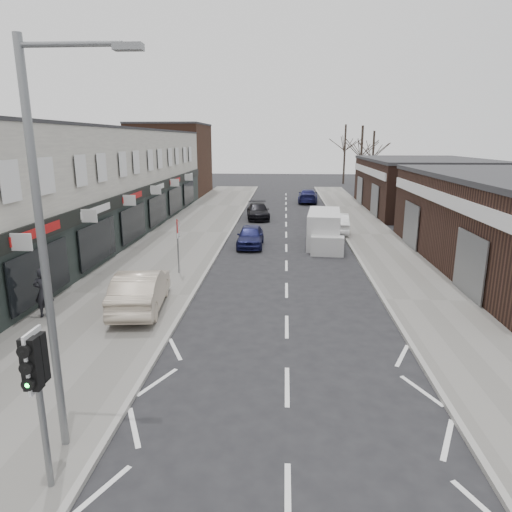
% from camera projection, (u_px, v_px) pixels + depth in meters
% --- Properties ---
extents(ground, '(160.00, 160.00, 0.00)m').
position_uv_depth(ground, '(287.00, 433.00, 10.18)').
color(ground, black).
rests_on(ground, ground).
extents(pavement_left, '(5.50, 64.00, 0.12)m').
position_uv_depth(pavement_left, '(190.00, 233.00, 31.85)').
color(pavement_left, slate).
rests_on(pavement_left, ground).
extents(pavement_right, '(3.50, 64.00, 0.12)m').
position_uv_depth(pavement_right, '(371.00, 235.00, 31.09)').
color(pavement_right, slate).
rests_on(pavement_right, ground).
extents(shop_terrace_left, '(8.00, 41.00, 7.10)m').
position_uv_depth(shop_terrace_left, '(75.00, 185.00, 28.98)').
color(shop_terrace_left, beige).
rests_on(shop_terrace_left, ground).
extents(brick_block_far, '(8.00, 10.00, 8.00)m').
position_uv_depth(brick_block_far, '(171.00, 160.00, 53.52)').
color(brick_block_far, '#45291D').
rests_on(brick_block_far, ground).
extents(right_unit_far, '(10.00, 16.00, 4.50)m').
position_uv_depth(right_unit_far, '(423.00, 186.00, 41.74)').
color(right_unit_far, '#331E17').
rests_on(right_unit_far, ground).
extents(tree_far_a, '(3.60, 3.60, 8.00)m').
position_uv_depth(tree_far_a, '(359.00, 193.00, 56.04)').
color(tree_far_a, '#382D26').
rests_on(tree_far_a, ground).
extents(tree_far_b, '(3.60, 3.60, 7.50)m').
position_uv_depth(tree_far_b, '(371.00, 188.00, 61.69)').
color(tree_far_b, '#382D26').
rests_on(tree_far_b, ground).
extents(tree_far_c, '(3.60, 3.60, 8.50)m').
position_uv_depth(tree_far_c, '(343.00, 184.00, 67.68)').
color(tree_far_c, '#382D26').
rests_on(tree_far_c, ground).
extents(traffic_light, '(0.28, 0.60, 3.10)m').
position_uv_depth(traffic_light, '(36.00, 374.00, 7.90)').
color(traffic_light, slate).
rests_on(traffic_light, pavement_left).
extents(street_lamp, '(2.23, 0.22, 8.00)m').
position_uv_depth(street_lamp, '(50.00, 235.00, 8.54)').
color(street_lamp, slate).
rests_on(street_lamp, pavement_left).
extents(warning_sign, '(0.12, 0.80, 2.70)m').
position_uv_depth(warning_sign, '(178.00, 230.00, 21.55)').
color(warning_sign, slate).
rests_on(warning_sign, pavement_left).
extents(white_van, '(2.32, 5.55, 2.10)m').
position_uv_depth(white_van, '(324.00, 230.00, 27.97)').
color(white_van, silver).
rests_on(white_van, ground).
extents(sedan_on_pavement, '(2.11, 4.74, 1.51)m').
position_uv_depth(sedan_on_pavement, '(141.00, 289.00, 17.20)').
color(sedan_on_pavement, '#B7A792').
rests_on(sedan_on_pavement, pavement_left).
extents(pedestrian, '(0.74, 0.55, 1.84)m').
position_uv_depth(pedestrian, '(44.00, 292.00, 16.37)').
color(pedestrian, black).
rests_on(pedestrian, pavement_left).
extents(parked_car_left_a, '(1.56, 3.83, 1.30)m').
position_uv_depth(parked_car_left_a, '(250.00, 236.00, 27.86)').
color(parked_car_left_a, '#161947').
rests_on(parked_car_left_a, ground).
extents(parked_car_left_b, '(2.23, 4.54, 1.27)m').
position_uv_depth(parked_car_left_b, '(258.00, 211.00, 37.66)').
color(parked_car_left_b, black).
rests_on(parked_car_left_b, ground).
extents(parked_car_right_a, '(1.78, 4.42, 1.43)m').
position_uv_depth(parked_car_right_a, '(337.00, 223.00, 31.76)').
color(parked_car_right_a, white).
rests_on(parked_car_right_a, ground).
extents(parked_car_right_b, '(2.00, 4.16, 1.37)m').
position_uv_depth(parked_car_right_b, '(320.00, 215.00, 35.48)').
color(parked_car_right_b, black).
rests_on(parked_car_right_b, ground).
extents(parked_car_right_c, '(2.28, 4.94, 1.40)m').
position_uv_depth(parked_car_right_c, '(308.00, 196.00, 47.37)').
color(parked_car_right_c, '#161847').
rests_on(parked_car_right_c, ground).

